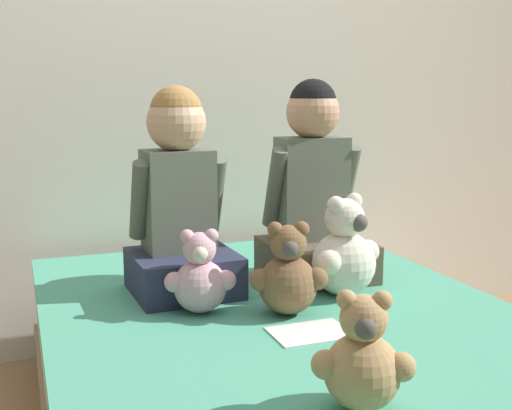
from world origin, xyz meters
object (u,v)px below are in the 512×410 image
teddy_bear_held_by_left_child (200,278)px  child_on_left (179,202)px  child_on_right (314,194)px  teddy_bear_between_children (288,275)px  sign_card (311,332)px  teddy_bear_held_by_right_child (344,253)px  bed (288,388)px  teddy_bear_at_foot_of_bed (363,360)px

teddy_bear_held_by_left_child → child_on_left: bearing=103.6°
child_on_right → teddy_bear_held_by_left_child: size_ratio=2.74×
teddy_bear_between_children → sign_card: bearing=-74.9°
sign_card → child_on_right: bearing=64.1°
child_on_right → teddy_bear_held_by_right_child: bearing=-88.9°
bed → child_on_right: size_ratio=2.73×
teddy_bear_held_by_left_child → teddy_bear_held_by_right_child: size_ratio=0.77×
teddy_bear_held_by_left_child → teddy_bear_held_by_right_child: teddy_bear_held_by_right_child is taller
bed → teddy_bear_between_children: size_ratio=6.80×
teddy_bear_at_foot_of_bed → child_on_left: bearing=124.1°
child_on_right → teddy_bear_held_by_right_child: 0.28m
child_on_left → teddy_bear_held_by_right_child: (0.47, -0.23, -0.16)m
child_on_right → teddy_bear_at_foot_of_bed: size_ratio=2.72×
bed → child_on_left: child_on_left is taller
teddy_bear_at_foot_of_bed → bed: bearing=106.4°
bed → teddy_bear_between_children: bearing=76.2°
child_on_left → child_on_right: (0.47, -0.00, -0.00)m
teddy_bear_held_by_left_child → teddy_bear_held_by_right_child: (0.47, -0.00, 0.03)m
teddy_bear_held_by_left_child → teddy_bear_between_children: size_ratio=0.91×
child_on_right → sign_card: (-0.24, -0.49, -0.29)m
child_on_left → teddy_bear_at_foot_of_bed: child_on_left is taller
child_on_right → bed: bearing=-123.6°
child_on_left → teddy_bear_between_children: size_ratio=2.41×
teddy_bear_held_by_right_child → child_on_left: bearing=130.8°
teddy_bear_held_by_left_child → sign_card: size_ratio=1.18×
teddy_bear_held_by_left_child → teddy_bear_held_by_right_child: bearing=13.2°
sign_card → child_on_left: bearing=115.2°
bed → sign_card: size_ratio=8.85×
teddy_bear_held_by_right_child → teddy_bear_between_children: 0.26m
bed → sign_card: 0.27m
child_on_right → teddy_bear_at_foot_of_bed: child_on_right is taller
teddy_bear_held_by_left_child → bed: bearing=-14.8°
child_on_left → child_on_right: 0.47m
bed → teddy_bear_at_foot_of_bed: teddy_bear_at_foot_of_bed is taller
sign_card → teddy_bear_at_foot_of_bed: bearing=-101.3°
teddy_bear_between_children → bed: bearing=-87.6°
bed → child_on_left: bearing=123.3°
child_on_right → teddy_bear_held_by_left_child: child_on_right is taller
teddy_bear_held_by_right_child → sign_card: size_ratio=1.54×
teddy_bear_held_by_left_child → teddy_bear_between_children: 0.26m
bed → teddy_bear_between_children: (0.01, 0.02, 0.34)m
child_on_left → teddy_bear_held_by_left_child: (0.00, -0.23, -0.19)m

